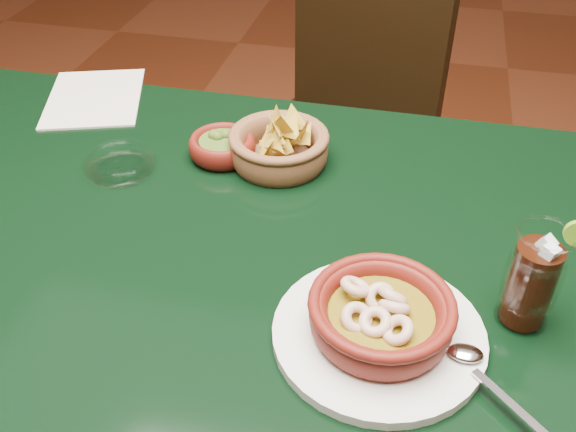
% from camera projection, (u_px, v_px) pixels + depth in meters
% --- Properties ---
extents(dining_table, '(1.20, 0.80, 0.75)m').
position_uv_depth(dining_table, '(201.00, 278.00, 0.97)').
color(dining_table, black).
rests_on(dining_table, ground).
extents(dining_chair, '(0.57, 0.57, 0.94)m').
position_uv_depth(dining_chair, '(336.00, 130.00, 1.58)').
color(dining_chair, black).
rests_on(dining_chair, ground).
extents(shrimp_plate, '(0.31, 0.25, 0.07)m').
position_uv_depth(shrimp_plate, '(381.00, 320.00, 0.73)').
color(shrimp_plate, silver).
rests_on(shrimp_plate, dining_table).
extents(chip_basket, '(0.19, 0.19, 0.12)m').
position_uv_depth(chip_basket, '(279.00, 147.00, 1.02)').
color(chip_basket, brown).
rests_on(chip_basket, dining_table).
extents(guacamole_ramekin, '(0.13, 0.13, 0.04)m').
position_uv_depth(guacamole_ramekin, '(222.00, 146.00, 1.04)').
color(guacamole_ramekin, '#54120C').
rests_on(guacamole_ramekin, dining_table).
extents(cola_drink, '(0.13, 0.13, 0.15)m').
position_uv_depth(cola_drink, '(533.00, 279.00, 0.73)').
color(cola_drink, white).
rests_on(cola_drink, dining_table).
extents(glass_ashtray, '(0.12, 0.12, 0.03)m').
position_uv_depth(glass_ashtray, '(121.00, 164.00, 1.01)').
color(glass_ashtray, white).
rests_on(glass_ashtray, dining_table).
extents(paper_menu, '(0.23, 0.27, 0.00)m').
position_uv_depth(paper_menu, '(95.00, 98.00, 1.21)').
color(paper_menu, beige).
rests_on(paper_menu, dining_table).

